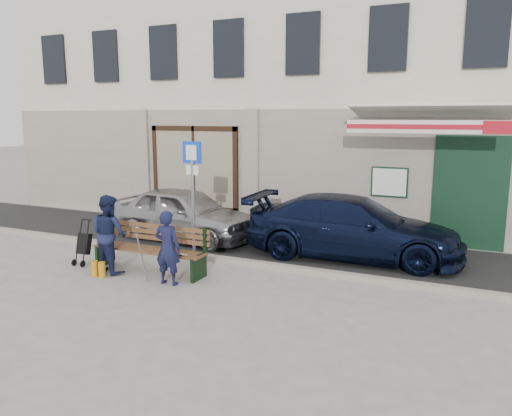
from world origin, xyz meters
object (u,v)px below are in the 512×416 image
Objects in this scene: car_navy at (353,227)px; stroller at (84,245)px; car_silver at (184,213)px; woman at (109,234)px; parking_sign at (193,181)px; bench at (148,249)px; man at (168,248)px.

stroller is at bearing 117.37° from car_navy.
car_silver is 2.49× the size of woman.
parking_sign reaches higher than bench.
stroller is at bearing -11.01° from man.
car_silver is at bearing 89.15° from car_navy.
car_navy reaches higher than stroller.
car_silver is 2.80× the size of man.
bench reaches higher than stroller.
stroller is at bearing -174.56° from bench.
man is at bearing -170.40° from woman.
car_navy is at bearing -128.65° from woman.
car_navy is 5.66m from stroller.
man reaches higher than car_silver.
stroller is at bearing 170.69° from car_silver.
parking_sign is at bearing -134.59° from car_silver.
man is 1.47× the size of stroller.
car_navy is 4.95× the size of stroller.
parking_sign is at bearing -75.96° from man.
stroller is (-0.85, 0.18, -0.36)m from woman.
bench is (0.79, -2.55, -0.19)m from car_silver.
woman reaches higher than car_silver.
car_silver is 1.53× the size of parking_sign.
parking_sign is at bearing 36.32° from stroller.
parking_sign is at bearing 79.11° from bench.
car_silver is 1.59× the size of bench.
woman is (0.14, -2.88, 0.12)m from car_silver.
car_navy is (4.20, 0.11, 0.02)m from car_silver.
stroller is (-0.71, -2.70, -0.24)m from car_silver.
parking_sign is 1.04× the size of bench.
bench is 0.79m from woman.
car_navy is 1.92× the size of bench.
parking_sign is at bearing 110.94° from car_navy.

